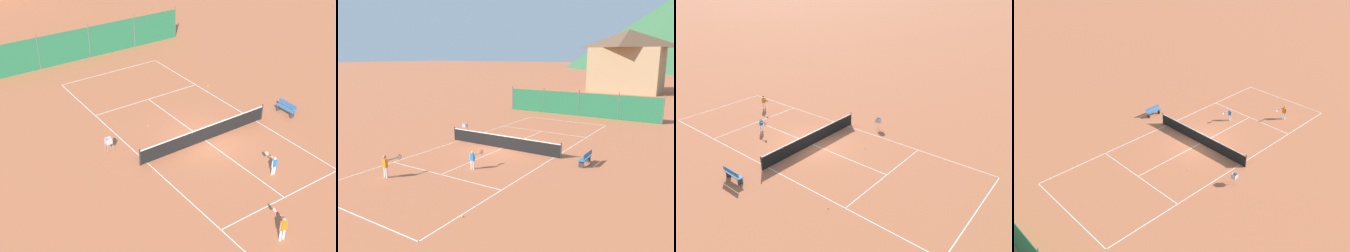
# 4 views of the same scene
# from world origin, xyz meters

# --- Properties ---
(ground_plane) EXTENTS (600.00, 600.00, 0.00)m
(ground_plane) POSITION_xyz_m (0.00, 0.00, 0.00)
(ground_plane) COLOR #B7603D
(court_line_markings) EXTENTS (8.25, 23.85, 0.01)m
(court_line_markings) POSITION_xyz_m (0.00, 0.00, 0.00)
(court_line_markings) COLOR white
(court_line_markings) RESTS_ON ground
(tennis_net) EXTENTS (9.18, 0.08, 1.06)m
(tennis_net) POSITION_xyz_m (0.00, 0.00, 0.50)
(tennis_net) COLOR #2D2D2D
(tennis_net) RESTS_ON ground
(player_near_baseline) EXTENTS (0.38, 0.95, 1.11)m
(player_near_baseline) POSITION_xyz_m (0.92, -4.63, 0.65)
(player_near_baseline) COLOR white
(player_near_baseline) RESTS_ON ground
(player_near_service) EXTENTS (0.48, 1.04, 1.28)m
(player_near_service) POSITION_xyz_m (-2.24, -8.33, 0.75)
(player_near_service) COLOR white
(player_near_service) RESTS_ON ground
(tennis_ball_by_net_left) EXTENTS (0.07, 0.07, 0.07)m
(tennis_ball_by_net_left) POSITION_xyz_m (-1.94, 3.33, 0.03)
(tennis_ball_by_net_left) COLOR #CCE033
(tennis_ball_by_net_left) RESTS_ON ground
(tennis_ball_service_box) EXTENTS (0.07, 0.07, 0.07)m
(tennis_ball_service_box) POSITION_xyz_m (4.70, 5.71, 0.03)
(tennis_ball_service_box) COLOR #CCE033
(tennis_ball_service_box) RESTS_ON ground
(tennis_ball_by_net_right) EXTENTS (0.07, 0.07, 0.07)m
(tennis_ball_by_net_right) POSITION_xyz_m (4.24, -9.61, 0.03)
(tennis_ball_by_net_right) COLOR #CCE033
(tennis_ball_by_net_right) RESTS_ON ground
(ball_hopper) EXTENTS (0.36, 0.36, 0.89)m
(ball_hopper) POSITION_xyz_m (-5.31, 2.19, 0.66)
(ball_hopper) COLOR #B7B7BC
(ball_hopper) RESTS_ON ground
(courtside_bench) EXTENTS (0.36, 1.50, 0.84)m
(courtside_bench) POSITION_xyz_m (6.34, -0.39, 0.45)
(courtside_bench) COLOR #336699
(courtside_bench) RESTS_ON ground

